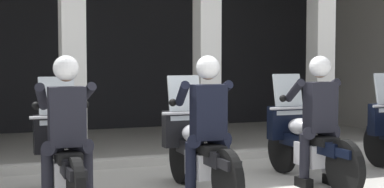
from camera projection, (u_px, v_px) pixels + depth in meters
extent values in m
plane|color=#A8A59E|center=(137.00, 156.00, 8.95)|extent=(80.00, 80.00, 0.00)
cube|color=black|center=(93.00, 52.00, 12.31)|extent=(11.62, 0.24, 3.37)
cube|color=#BCB7AD|center=(369.00, 52.00, 12.40)|extent=(0.30, 4.54, 3.37)
cube|color=silver|center=(72.00, 64.00, 8.22)|extent=(0.35, 0.36, 2.93)
cube|color=silver|center=(207.00, 64.00, 8.97)|extent=(0.35, 0.36, 2.93)
cube|color=silver|center=(320.00, 63.00, 9.73)|extent=(0.35, 0.36, 2.93)
cube|color=#B7B5AD|center=(152.00, 161.00, 8.22)|extent=(11.22, 0.24, 0.12)
cylinder|color=black|center=(56.00, 165.00, 6.53)|extent=(0.09, 0.64, 0.64)
cube|color=black|center=(56.00, 147.00, 6.52)|extent=(0.14, 0.44, 0.08)
cube|color=silver|center=(66.00, 173.00, 5.83)|extent=(0.28, 0.44, 0.28)
cube|color=black|center=(65.00, 159.00, 5.87)|extent=(0.18, 1.24, 0.16)
ellipsoid|color=#B2B2B7|center=(62.00, 140.00, 6.06)|extent=(0.26, 0.48, 0.22)
cube|color=black|center=(67.00, 156.00, 5.69)|extent=(0.24, 0.52, 0.10)
cube|color=black|center=(75.00, 171.00, 5.27)|extent=(0.16, 0.48, 0.10)
cylinder|color=silver|center=(57.00, 145.00, 6.46)|extent=(0.05, 0.24, 0.53)
cube|color=black|center=(57.00, 134.00, 6.39)|extent=(0.52, 0.16, 0.44)
sphere|color=silver|center=(56.00, 131.00, 6.49)|extent=(0.18, 0.18, 0.18)
cube|color=silver|center=(57.00, 101.00, 6.35)|extent=(0.40, 0.14, 0.54)
cylinder|color=silver|center=(58.00, 117.00, 6.29)|extent=(0.62, 0.04, 0.04)
cube|color=black|center=(67.00, 117.00, 5.65)|extent=(0.36, 0.22, 0.60)
cube|color=#591414|center=(65.00, 113.00, 5.76)|extent=(0.05, 0.02, 0.32)
sphere|color=tan|center=(66.00, 71.00, 5.64)|extent=(0.21, 0.21, 0.21)
sphere|color=silver|center=(66.00, 68.00, 5.64)|extent=(0.26, 0.26, 0.26)
cylinder|color=black|center=(81.00, 146.00, 5.74)|extent=(0.26, 0.29, 0.17)
cylinder|color=black|center=(87.00, 172.00, 5.78)|extent=(0.12, 0.12, 0.53)
cylinder|color=black|center=(53.00, 148.00, 5.64)|extent=(0.26, 0.29, 0.17)
cylinder|color=black|center=(47.00, 175.00, 5.63)|extent=(0.12, 0.12, 0.53)
cylinder|color=black|center=(85.00, 96.00, 5.93)|extent=(0.19, 0.48, 0.31)
sphere|color=black|center=(85.00, 105.00, 6.15)|extent=(0.09, 0.09, 0.09)
cylinder|color=black|center=(42.00, 97.00, 5.77)|extent=(0.19, 0.48, 0.31)
sphere|color=black|center=(36.00, 106.00, 5.96)|extent=(0.09, 0.09, 0.09)
cylinder|color=black|center=(181.00, 158.00, 6.99)|extent=(0.09, 0.64, 0.64)
cylinder|color=black|center=(227.00, 181.00, 5.69)|extent=(0.09, 0.64, 0.64)
cube|color=black|center=(181.00, 141.00, 6.98)|extent=(0.14, 0.44, 0.08)
cube|color=silver|center=(203.00, 164.00, 6.29)|extent=(0.28, 0.44, 0.28)
cube|color=black|center=(202.00, 152.00, 6.33)|extent=(0.18, 1.24, 0.16)
ellipsoid|color=#B2B2B7|center=(195.00, 134.00, 6.52)|extent=(0.26, 0.48, 0.22)
cube|color=black|center=(208.00, 148.00, 6.16)|extent=(0.24, 0.52, 0.10)
cube|color=black|center=(225.00, 162.00, 5.73)|extent=(0.16, 0.48, 0.10)
cylinder|color=silver|center=(182.00, 139.00, 6.92)|extent=(0.05, 0.24, 0.53)
cube|color=black|center=(184.00, 128.00, 6.86)|extent=(0.52, 0.16, 0.44)
sphere|color=silver|center=(181.00, 126.00, 6.95)|extent=(0.18, 0.18, 0.18)
cube|color=silver|center=(184.00, 98.00, 6.81)|extent=(0.40, 0.14, 0.54)
cylinder|color=silver|center=(187.00, 113.00, 6.75)|extent=(0.62, 0.04, 0.04)
cylinder|color=silver|center=(226.00, 187.00, 6.02)|extent=(0.07, 0.55, 0.07)
cube|color=black|center=(208.00, 112.00, 6.11)|extent=(0.36, 0.22, 0.60)
cube|color=#14193F|center=(204.00, 109.00, 6.22)|extent=(0.05, 0.02, 0.32)
sphere|color=tan|center=(208.00, 70.00, 6.10)|extent=(0.21, 0.21, 0.21)
sphere|color=silver|center=(208.00, 67.00, 6.10)|extent=(0.26, 0.26, 0.26)
cylinder|color=black|center=(219.00, 140.00, 6.20)|extent=(0.26, 0.29, 0.17)
cylinder|color=black|center=(224.00, 164.00, 6.24)|extent=(0.12, 0.12, 0.53)
cylinder|color=black|center=(196.00, 141.00, 6.10)|extent=(0.26, 0.29, 0.17)
cylinder|color=black|center=(191.00, 166.00, 6.10)|extent=(0.12, 0.12, 0.53)
cylinder|color=black|center=(219.00, 93.00, 6.39)|extent=(0.19, 0.48, 0.31)
sphere|color=black|center=(215.00, 101.00, 6.61)|extent=(0.09, 0.09, 0.09)
cylinder|color=black|center=(182.00, 94.00, 6.24)|extent=(0.19, 0.48, 0.31)
sphere|color=black|center=(173.00, 103.00, 6.42)|extent=(0.09, 0.09, 0.09)
cylinder|color=black|center=(282.00, 149.00, 7.64)|extent=(0.09, 0.64, 0.64)
cylinder|color=black|center=(345.00, 168.00, 6.33)|extent=(0.09, 0.64, 0.64)
cube|color=black|center=(282.00, 134.00, 7.63)|extent=(0.14, 0.44, 0.08)
cube|color=silver|center=(313.00, 154.00, 6.94)|extent=(0.28, 0.44, 0.28)
cube|color=black|center=(311.00, 143.00, 6.98)|extent=(0.18, 1.24, 0.16)
ellipsoid|color=#B2B2B7|center=(301.00, 127.00, 7.17)|extent=(0.26, 0.48, 0.22)
cube|color=black|center=(319.00, 140.00, 6.80)|extent=(0.24, 0.52, 0.10)
cube|color=black|center=(342.00, 152.00, 6.38)|extent=(0.16, 0.48, 0.10)
cylinder|color=silver|center=(284.00, 132.00, 7.57)|extent=(0.05, 0.24, 0.53)
cube|color=black|center=(287.00, 122.00, 7.50)|extent=(0.52, 0.16, 0.44)
sphere|color=silver|center=(283.00, 120.00, 7.60)|extent=(0.18, 0.18, 0.18)
cube|color=silver|center=(288.00, 94.00, 7.46)|extent=(0.40, 0.14, 0.54)
cylinder|color=silver|center=(291.00, 108.00, 7.40)|extent=(0.62, 0.04, 0.04)
cylinder|color=silver|center=(338.00, 175.00, 6.67)|extent=(0.07, 0.55, 0.07)
cube|color=black|center=(320.00, 107.00, 6.76)|extent=(0.36, 0.22, 0.60)
cube|color=black|center=(315.00, 105.00, 6.87)|extent=(0.05, 0.02, 0.32)
sphere|color=tan|center=(320.00, 69.00, 6.75)|extent=(0.21, 0.21, 0.21)
sphere|color=silver|center=(320.00, 67.00, 6.75)|extent=(0.26, 0.26, 0.26)
cylinder|color=black|center=(329.00, 132.00, 6.85)|extent=(0.26, 0.29, 0.17)
cylinder|color=black|center=(333.00, 154.00, 6.89)|extent=(0.12, 0.12, 0.53)
cube|color=black|center=(332.00, 180.00, 6.92)|extent=(0.11, 0.26, 0.12)
cylinder|color=black|center=(309.00, 133.00, 6.75)|extent=(0.26, 0.29, 0.17)
cylinder|color=black|center=(304.00, 156.00, 6.74)|extent=(0.12, 0.12, 0.53)
cube|color=black|center=(304.00, 182.00, 6.77)|extent=(0.11, 0.26, 0.12)
cylinder|color=black|center=(325.00, 90.00, 7.04)|extent=(0.19, 0.48, 0.31)
sphere|color=black|center=(318.00, 97.00, 7.26)|extent=(0.09, 0.09, 0.09)
cylinder|color=black|center=(295.00, 91.00, 6.88)|extent=(0.19, 0.48, 0.31)
sphere|color=black|center=(283.00, 98.00, 7.07)|extent=(0.09, 0.09, 0.09)
cylinder|color=black|center=(380.00, 145.00, 8.03)|extent=(0.09, 0.64, 0.64)
cube|color=black|center=(380.00, 130.00, 8.02)|extent=(0.14, 0.44, 0.08)
cylinder|color=silver|center=(383.00, 129.00, 7.96)|extent=(0.05, 0.24, 0.53)
sphere|color=silver|center=(382.00, 117.00, 7.99)|extent=(0.18, 0.18, 0.18)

